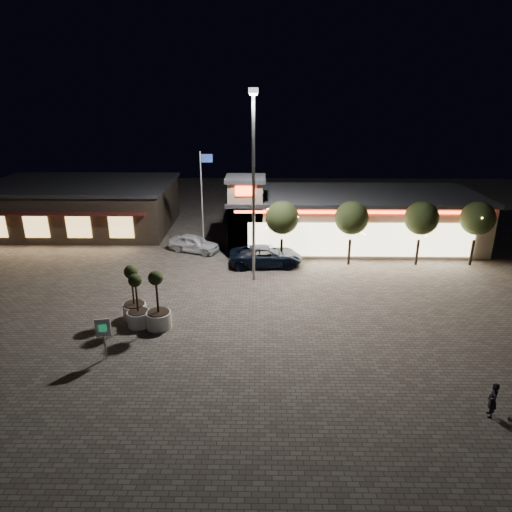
{
  "coord_description": "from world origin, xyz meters",
  "views": [
    {
      "loc": [
        2.54,
        -20.71,
        12.41
      ],
      "look_at": [
        2.18,
        6.0,
        2.48
      ],
      "focal_mm": 32.0,
      "sensor_mm": 36.0,
      "label": 1
    }
  ],
  "objects_px": {
    "pickup_truck": "(266,256)",
    "valet_sign": "(103,331)",
    "planter_left": "(134,302)",
    "white_sedan": "(194,243)",
    "planter_mid": "(138,310)",
    "pedestrian": "(492,400)"
  },
  "relations": [
    {
      "from": "valet_sign",
      "to": "planter_left",
      "type": "bearing_deg",
      "value": 85.19
    },
    {
      "from": "planter_left",
      "to": "pickup_truck",
      "type": "bearing_deg",
      "value": 48.13
    },
    {
      "from": "pickup_truck",
      "to": "valet_sign",
      "type": "bearing_deg",
      "value": 143.56
    },
    {
      "from": "white_sedan",
      "to": "pedestrian",
      "type": "xyz_separation_m",
      "value": [
        14.58,
        -19.28,
        0.06
      ]
    },
    {
      "from": "pickup_truck",
      "to": "white_sedan",
      "type": "bearing_deg",
      "value": 58.83
    },
    {
      "from": "planter_left",
      "to": "planter_mid",
      "type": "height_order",
      "value": "planter_left"
    },
    {
      "from": "pedestrian",
      "to": "planter_left",
      "type": "distance_m",
      "value": 18.22
    },
    {
      "from": "pickup_truck",
      "to": "planter_left",
      "type": "relative_size",
      "value": 1.64
    },
    {
      "from": "white_sedan",
      "to": "pickup_truck",
      "type": "bearing_deg",
      "value": -94.43
    },
    {
      "from": "pickup_truck",
      "to": "valet_sign",
      "type": "xyz_separation_m",
      "value": [
        -7.84,
        -12.44,
        0.75
      ]
    },
    {
      "from": "pickup_truck",
      "to": "white_sedan",
      "type": "xyz_separation_m",
      "value": [
        -5.72,
        2.91,
        -0.05
      ]
    },
    {
      "from": "white_sedan",
      "to": "valet_sign",
      "type": "xyz_separation_m",
      "value": [
        -2.13,
        -15.35,
        0.8
      ]
    },
    {
      "from": "valet_sign",
      "to": "pedestrian",
      "type": "bearing_deg",
      "value": -13.22
    },
    {
      "from": "planter_mid",
      "to": "white_sedan",
      "type": "bearing_deg",
      "value": 83.56
    },
    {
      "from": "pedestrian",
      "to": "planter_mid",
      "type": "bearing_deg",
      "value": -101.93
    },
    {
      "from": "white_sedan",
      "to": "pedestrian",
      "type": "height_order",
      "value": "pedestrian"
    },
    {
      "from": "planter_left",
      "to": "valet_sign",
      "type": "relative_size",
      "value": 1.53
    },
    {
      "from": "white_sedan",
      "to": "planter_left",
      "type": "xyz_separation_m",
      "value": [
        -1.79,
        -11.27,
        0.31
      ]
    },
    {
      "from": "pickup_truck",
      "to": "pedestrian",
      "type": "distance_m",
      "value": 18.62
    },
    {
      "from": "white_sedan",
      "to": "planter_left",
      "type": "bearing_deg",
      "value": -166.46
    },
    {
      "from": "planter_left",
      "to": "planter_mid",
      "type": "relative_size",
      "value": 1.06
    },
    {
      "from": "planter_left",
      "to": "planter_mid",
      "type": "xyz_separation_m",
      "value": [
        0.42,
        -0.8,
        -0.06
      ]
    }
  ]
}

